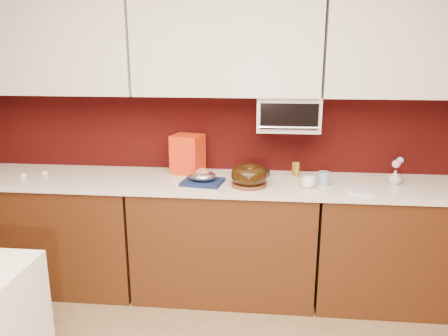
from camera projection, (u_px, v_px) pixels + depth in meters
name	position (u px, v px, depth m)	size (l,w,h in m)	color
wall_back	(229.00, 126.00, 3.39)	(4.00, 0.02, 2.50)	#330807
base_cabinet_left	(56.00, 233.00, 3.43)	(1.31, 0.58, 0.86)	#49250E
base_cabinet_center	(224.00, 240.00, 3.30)	(1.31, 0.58, 0.86)	#49250E
base_cabinet_right	(407.00, 247.00, 3.17)	(1.31, 0.58, 0.86)	#49250E
countertop	(225.00, 183.00, 3.19)	(4.00, 0.62, 0.04)	white
upper_cabinet_left	(46.00, 46.00, 3.21)	(1.31, 0.33, 0.70)	white
upper_cabinet_center	(227.00, 46.00, 3.08)	(1.31, 0.33, 0.70)	white
upper_cabinet_right	(423.00, 45.00, 2.95)	(1.31, 0.33, 0.70)	white
toaster_oven	(288.00, 113.00, 3.17)	(0.45, 0.30, 0.25)	white
toaster_oven_door	(289.00, 116.00, 3.02)	(0.40, 0.02, 0.18)	black
toaster_oven_handle	(289.00, 127.00, 3.03)	(0.02, 0.02, 0.42)	silver
cake_base	(249.00, 184.00, 3.05)	(0.25, 0.25, 0.02)	brown
bundt_cake	(249.00, 175.00, 3.03)	(0.26, 0.26, 0.10)	black
navy_towel	(203.00, 182.00, 3.11)	(0.28, 0.23, 0.02)	#13214A
foil_ham_nest	(203.00, 176.00, 3.10)	(0.19, 0.16, 0.07)	silver
roasted_ham	(203.00, 173.00, 3.09)	(0.10, 0.09, 0.07)	#BB6955
pandoro_box	(188.00, 154.00, 3.35)	(0.22, 0.20, 0.30)	red
dark_pan	(255.00, 173.00, 3.32)	(0.22, 0.22, 0.04)	black
coffee_mug	(308.00, 182.00, 2.99)	(0.08, 0.08, 0.09)	white
blue_jar	(324.00, 178.00, 3.07)	(0.08, 0.08, 0.09)	#1B3A95
flower_vase	(395.00, 176.00, 3.08)	(0.08, 0.08, 0.11)	#B3B6CB
flower_pink	(396.00, 164.00, 3.05)	(0.06, 0.06, 0.06)	pink
flower_blue	(400.00, 160.00, 3.06)	(0.05, 0.05, 0.05)	#87B6D9
china_plate	(362.00, 191.00, 2.93)	(0.21, 0.21, 0.01)	white
amber_bottle	(297.00, 170.00, 3.26)	(0.04, 0.04, 0.11)	olive
egg_left	(23.00, 176.00, 3.22)	(0.05, 0.04, 0.04)	white
egg_right	(45.00, 173.00, 3.29)	(0.05, 0.04, 0.04)	white
amber_bottle_tall	(294.00, 169.00, 3.31)	(0.03, 0.03, 0.10)	brown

